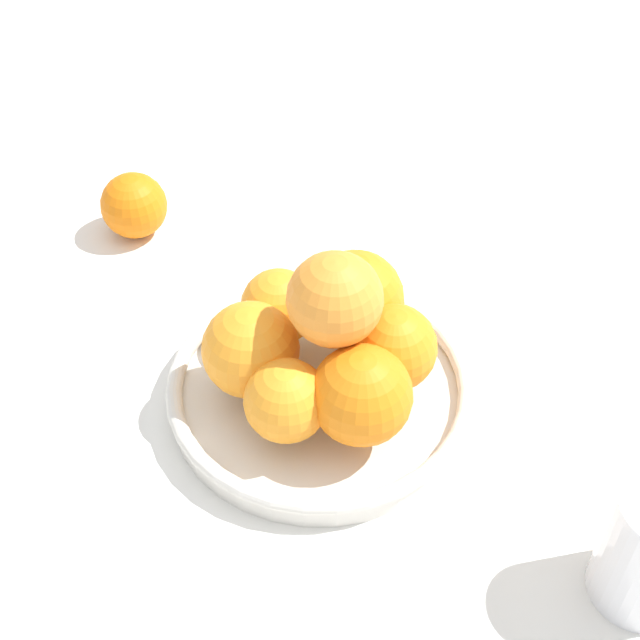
% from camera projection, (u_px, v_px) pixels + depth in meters
% --- Properties ---
extents(ground_plane, '(4.00, 4.00, 0.00)m').
position_uv_depth(ground_plane, '(320.00, 401.00, 0.76)').
color(ground_plane, white).
extents(fruit_bowl, '(0.26, 0.26, 0.03)m').
position_uv_depth(fruit_bowl, '(320.00, 390.00, 0.75)').
color(fruit_bowl, silver).
rests_on(fruit_bowl, ground_plane).
extents(orange_pile, '(0.19, 0.19, 0.13)m').
position_uv_depth(orange_pile, '(326.00, 340.00, 0.71)').
color(orange_pile, orange).
rests_on(orange_pile, fruit_bowl).
extents(stray_orange, '(0.07, 0.07, 0.07)m').
position_uv_depth(stray_orange, '(134.00, 205.00, 0.90)').
color(stray_orange, orange).
rests_on(stray_orange, ground_plane).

